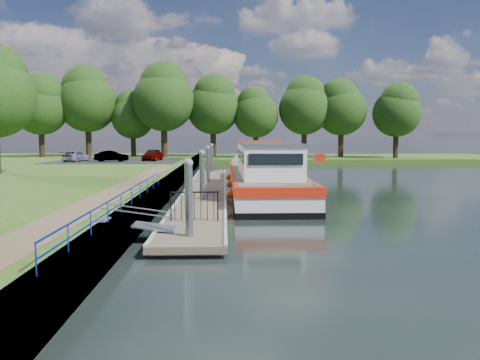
{
  "coord_description": "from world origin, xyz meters",
  "views": [
    {
      "loc": [
        1.17,
        -15.61,
        3.7
      ],
      "look_at": [
        1.96,
        8.26,
        1.4
      ],
      "focal_mm": 35.0,
      "sensor_mm": 36.0,
      "label": 1
    }
  ],
  "objects_px": {
    "barge": "(262,175)",
    "car_a": "(153,155)",
    "car_c": "(77,156)",
    "car_b": "(112,156)",
    "pontoon": "(206,192)"
  },
  "relations": [
    {
      "from": "barge",
      "to": "car_a",
      "type": "xyz_separation_m",
      "value": [
        -10.54,
        22.42,
        0.41
      ]
    },
    {
      "from": "barge",
      "to": "car_b",
      "type": "distance_m",
      "value": 25.32
    },
    {
      "from": "pontoon",
      "to": "barge",
      "type": "distance_m",
      "value": 4.18
    },
    {
      "from": "pontoon",
      "to": "car_a",
      "type": "height_order",
      "value": "car_a"
    },
    {
      "from": "barge",
      "to": "car_a",
      "type": "bearing_deg",
      "value": 115.17
    },
    {
      "from": "car_a",
      "to": "car_b",
      "type": "height_order",
      "value": "car_a"
    },
    {
      "from": "car_a",
      "to": "car_b",
      "type": "bearing_deg",
      "value": -147.92
    },
    {
      "from": "car_a",
      "to": "car_c",
      "type": "xyz_separation_m",
      "value": [
        -8.06,
        -1.32,
        -0.11
      ]
    },
    {
      "from": "car_b",
      "to": "pontoon",
      "type": "bearing_deg",
      "value": -157.65
    },
    {
      "from": "pontoon",
      "to": "barge",
      "type": "relative_size",
      "value": 1.42
    },
    {
      "from": "barge",
      "to": "car_c",
      "type": "distance_m",
      "value": 28.13
    },
    {
      "from": "car_a",
      "to": "car_b",
      "type": "relative_size",
      "value": 1.1
    },
    {
      "from": "pontoon",
      "to": "car_c",
      "type": "relative_size",
      "value": 7.77
    },
    {
      "from": "pontoon",
      "to": "car_c",
      "type": "xyz_separation_m",
      "value": [
        -15.0,
        23.03,
        1.21
      ]
    },
    {
      "from": "car_b",
      "to": "car_c",
      "type": "bearing_deg",
      "value": 78.93
    }
  ]
}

